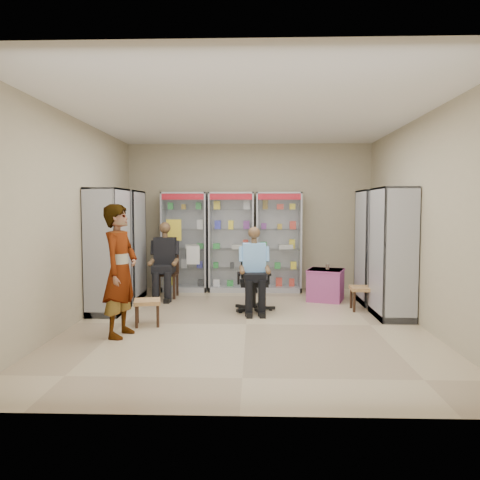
{
  "coord_description": "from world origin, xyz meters",
  "views": [
    {
      "loc": [
        0.12,
        -6.69,
        1.7
      ],
      "look_at": [
        -0.11,
        0.7,
        1.18
      ],
      "focal_mm": 35.0,
      "sensor_mm": 36.0,
      "label": 1
    }
  ],
  "objects_px": {
    "woven_stool_a": "(362,298)",
    "standing_man": "(120,271)",
    "cabinet_back_mid": "(232,242)",
    "pink_trunk": "(326,285)",
    "cabinet_right_far": "(374,247)",
    "seated_shopkeeper": "(254,272)",
    "cabinet_back_left": "(185,242)",
    "cabinet_back_right": "(278,242)",
    "cabinet_left_near": "(108,251)",
    "cabinet_right_near": "(392,253)",
    "wooden_chair": "(166,273)",
    "office_chair": "(254,280)",
    "cabinet_left_far": "(127,245)",
    "woven_stool_b": "(147,312)"
  },
  "relations": [
    {
      "from": "woven_stool_a",
      "to": "standing_man",
      "type": "distance_m",
      "value": 3.97
    },
    {
      "from": "cabinet_back_mid",
      "to": "woven_stool_a",
      "type": "relative_size",
      "value": 5.09
    },
    {
      "from": "standing_man",
      "to": "pink_trunk",
      "type": "bearing_deg",
      "value": -40.7
    },
    {
      "from": "cabinet_right_far",
      "to": "seated_shopkeeper",
      "type": "bearing_deg",
      "value": 109.35
    },
    {
      "from": "cabinet_back_left",
      "to": "cabinet_back_right",
      "type": "distance_m",
      "value": 1.9
    },
    {
      "from": "standing_man",
      "to": "cabinet_left_near",
      "type": "bearing_deg",
      "value": 33.79
    },
    {
      "from": "cabinet_right_near",
      "to": "pink_trunk",
      "type": "distance_m",
      "value": 1.68
    },
    {
      "from": "wooden_chair",
      "to": "seated_shopkeeper",
      "type": "bearing_deg",
      "value": -34.61
    },
    {
      "from": "cabinet_right_far",
      "to": "wooden_chair",
      "type": "xyz_separation_m",
      "value": [
        -3.78,
        0.4,
        -0.53
      ]
    },
    {
      "from": "office_chair",
      "to": "wooden_chair",
      "type": "bearing_deg",
      "value": 142.56
    },
    {
      "from": "cabinet_back_right",
      "to": "cabinet_right_near",
      "type": "height_order",
      "value": "same"
    },
    {
      "from": "cabinet_left_far",
      "to": "seated_shopkeeper",
      "type": "bearing_deg",
      "value": 68.0
    },
    {
      "from": "wooden_chair",
      "to": "seated_shopkeeper",
      "type": "relative_size",
      "value": 0.73
    },
    {
      "from": "cabinet_back_right",
      "to": "cabinet_right_near",
      "type": "relative_size",
      "value": 1.0
    },
    {
      "from": "cabinet_right_far",
      "to": "cabinet_left_near",
      "type": "bearing_deg",
      "value": 101.41
    },
    {
      "from": "cabinet_back_left",
      "to": "woven_stool_a",
      "type": "relative_size",
      "value": 5.09
    },
    {
      "from": "wooden_chair",
      "to": "seated_shopkeeper",
      "type": "height_order",
      "value": "seated_shopkeeper"
    },
    {
      "from": "seated_shopkeeper",
      "to": "cabinet_left_near",
      "type": "bearing_deg",
      "value": 179.79
    },
    {
      "from": "cabinet_back_left",
      "to": "woven_stool_a",
      "type": "xyz_separation_m",
      "value": [
        3.2,
        -1.74,
        -0.8
      ]
    },
    {
      "from": "cabinet_back_right",
      "to": "seated_shopkeeper",
      "type": "relative_size",
      "value": 1.54
    },
    {
      "from": "cabinet_right_near",
      "to": "office_chair",
      "type": "height_order",
      "value": "cabinet_right_near"
    },
    {
      "from": "woven_stool_a",
      "to": "cabinet_right_near",
      "type": "bearing_deg",
      "value": -56.04
    },
    {
      "from": "cabinet_right_near",
      "to": "wooden_chair",
      "type": "distance_m",
      "value": 4.1
    },
    {
      "from": "pink_trunk",
      "to": "cabinet_back_right",
      "type": "bearing_deg",
      "value": 130.66
    },
    {
      "from": "woven_stool_a",
      "to": "woven_stool_b",
      "type": "xyz_separation_m",
      "value": [
        -3.33,
        -1.09,
        -0.01
      ]
    },
    {
      "from": "cabinet_left_far",
      "to": "woven_stool_b",
      "type": "relative_size",
      "value": 5.41
    },
    {
      "from": "pink_trunk",
      "to": "standing_man",
      "type": "distance_m",
      "value": 3.96
    },
    {
      "from": "office_chair",
      "to": "seated_shopkeeper",
      "type": "relative_size",
      "value": 0.79
    },
    {
      "from": "wooden_chair",
      "to": "standing_man",
      "type": "height_order",
      "value": "standing_man"
    },
    {
      "from": "cabinet_back_left",
      "to": "office_chair",
      "type": "bearing_deg",
      "value": -52.33
    },
    {
      "from": "woven_stool_b",
      "to": "cabinet_back_right",
      "type": "bearing_deg",
      "value": 54.36
    },
    {
      "from": "cabinet_back_left",
      "to": "cabinet_right_far",
      "type": "relative_size",
      "value": 1.0
    },
    {
      "from": "cabinet_back_right",
      "to": "wooden_chair",
      "type": "bearing_deg",
      "value": -161.25
    },
    {
      "from": "cabinet_left_near",
      "to": "pink_trunk",
      "type": "xyz_separation_m",
      "value": [
        3.64,
        1.08,
        -0.71
      ]
    },
    {
      "from": "seated_shopkeeper",
      "to": "cabinet_right_far",
      "type": "bearing_deg",
      "value": 15.33
    },
    {
      "from": "cabinet_left_far",
      "to": "woven_stool_b",
      "type": "distance_m",
      "value": 2.21
    },
    {
      "from": "cabinet_right_far",
      "to": "office_chair",
      "type": "xyz_separation_m",
      "value": [
        -2.12,
        -0.69,
        -0.49
      ]
    },
    {
      "from": "cabinet_right_near",
      "to": "cabinet_left_far",
      "type": "height_order",
      "value": "same"
    },
    {
      "from": "cabinet_back_mid",
      "to": "woven_stool_a",
      "type": "height_order",
      "value": "cabinet_back_mid"
    },
    {
      "from": "cabinet_right_near",
      "to": "seated_shopkeeper",
      "type": "bearing_deg",
      "value": 80.49
    },
    {
      "from": "office_chair",
      "to": "cabinet_right_far",
      "type": "bearing_deg",
      "value": 14.12
    },
    {
      "from": "cabinet_back_mid",
      "to": "cabinet_back_left",
      "type": "bearing_deg",
      "value": 180.0
    },
    {
      "from": "cabinet_back_left",
      "to": "cabinet_left_near",
      "type": "bearing_deg",
      "value": -114.61
    },
    {
      "from": "cabinet_left_near",
      "to": "woven_stool_b",
      "type": "height_order",
      "value": "cabinet_left_near"
    },
    {
      "from": "cabinet_right_near",
      "to": "office_chair",
      "type": "distance_m",
      "value": 2.21
    },
    {
      "from": "cabinet_left_near",
      "to": "woven_stool_b",
      "type": "xyz_separation_m",
      "value": [
        0.8,
        -0.8,
        -0.82
      ]
    },
    {
      "from": "cabinet_left_near",
      "to": "woven_stool_b",
      "type": "bearing_deg",
      "value": 45.33
    },
    {
      "from": "cabinet_left_far",
      "to": "cabinet_back_left",
      "type": "bearing_deg",
      "value": 135.0
    },
    {
      "from": "wooden_chair",
      "to": "pink_trunk",
      "type": "distance_m",
      "value": 2.98
    },
    {
      "from": "cabinet_right_near",
      "to": "cabinet_left_near",
      "type": "relative_size",
      "value": 1.0
    }
  ]
}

